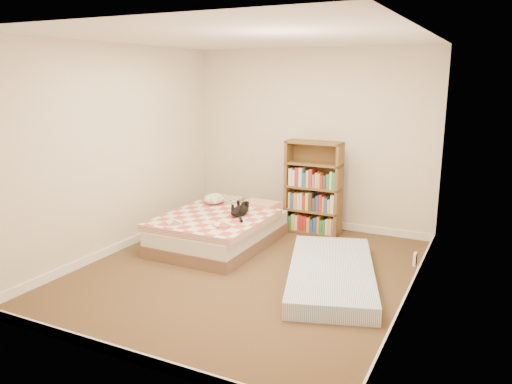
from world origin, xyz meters
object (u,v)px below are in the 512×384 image
at_px(black_cat, 241,210).
at_px(bookshelf, 313,198).
at_px(bed, 220,229).
at_px(white_dog, 214,199).
at_px(floor_mattress, 331,273).

bearing_deg(black_cat, bookshelf, 46.64).
height_order(bookshelf, black_cat, bookshelf).
xyz_separation_m(bed, bookshelf, (0.90, 1.00, 0.28)).
relative_size(bookshelf, white_dog, 3.82).
xyz_separation_m(bed, black_cat, (0.27, 0.06, 0.26)).
distance_m(bookshelf, white_dog, 1.36).
bearing_deg(black_cat, white_dog, 142.10).
relative_size(bed, black_cat, 2.76).
height_order(bed, floor_mattress, bed).
bearing_deg(bed, black_cat, 13.62).
bearing_deg(floor_mattress, bed, 144.98).
bearing_deg(floor_mattress, black_cat, 139.59).
distance_m(bed, black_cat, 0.38).
height_order(floor_mattress, black_cat, black_cat).
bearing_deg(floor_mattress, white_dog, 137.79).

